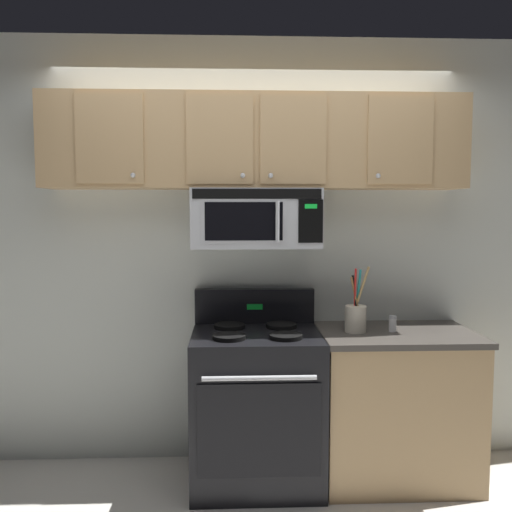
{
  "coord_description": "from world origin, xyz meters",
  "views": [
    {
      "loc": [
        -0.14,
        -2.72,
        1.63
      ],
      "look_at": [
        0.0,
        0.49,
        1.35
      ],
      "focal_mm": 38.06,
      "sensor_mm": 36.0,
      "label": 1
    }
  ],
  "objects_px": {
    "salt_shaker": "(393,324)",
    "stove_range": "(256,404)",
    "utensil_crock_cream": "(356,316)",
    "over_range_microwave": "(256,218)"
  },
  "relations": [
    {
      "from": "over_range_microwave",
      "to": "salt_shaker",
      "type": "bearing_deg",
      "value": -8.49
    },
    {
      "from": "utensil_crock_cream",
      "to": "salt_shaker",
      "type": "bearing_deg",
      "value": -1.0
    },
    {
      "from": "stove_range",
      "to": "over_range_microwave",
      "type": "height_order",
      "value": "over_range_microwave"
    },
    {
      "from": "utensil_crock_cream",
      "to": "salt_shaker",
      "type": "height_order",
      "value": "utensil_crock_cream"
    },
    {
      "from": "stove_range",
      "to": "salt_shaker",
      "type": "height_order",
      "value": "stove_range"
    },
    {
      "from": "stove_range",
      "to": "utensil_crock_cream",
      "type": "height_order",
      "value": "utensil_crock_cream"
    },
    {
      "from": "stove_range",
      "to": "utensil_crock_cream",
      "type": "bearing_deg",
      "value": -0.09
    },
    {
      "from": "over_range_microwave",
      "to": "salt_shaker",
      "type": "distance_m",
      "value": 1.03
    },
    {
      "from": "salt_shaker",
      "to": "stove_range",
      "type": "bearing_deg",
      "value": 179.66
    },
    {
      "from": "salt_shaker",
      "to": "over_range_microwave",
      "type": "bearing_deg",
      "value": 171.51
    }
  ]
}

